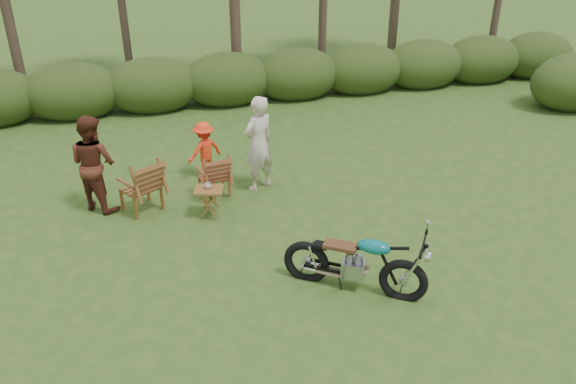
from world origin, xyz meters
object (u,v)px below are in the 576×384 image
object	(u,v)px
motorcycle	(352,288)
lawn_chair_right	(215,195)
child	(207,177)
cup	(208,186)
lawn_chair_left	(143,209)
adult_b	(101,207)
side_table	(210,202)
adult_a	(260,188)

from	to	relation	value
motorcycle	lawn_chair_right	xyz separation A→B (m)	(-1.41, 3.45, 0.00)
lawn_chair_right	child	size ratio (longest dim) A/B	0.73
lawn_chair_right	cup	bearing A→B (deg)	64.67
lawn_chair_left	adult_b	world-z (taller)	adult_b
side_table	child	xyz separation A→B (m)	(0.18, 1.62, -0.26)
side_table	lawn_chair_right	bearing A→B (deg)	74.90
side_table	lawn_chair_left	bearing A→B (deg)	153.21
adult_a	adult_b	xyz separation A→B (m)	(-2.96, 0.04, 0.00)
child	cup	bearing A→B (deg)	58.28
adult_b	child	distance (m)	2.18
motorcycle	cup	bearing A→B (deg)	156.66
adult_a	adult_b	distance (m)	2.96
adult_a	adult_b	size ratio (longest dim) A/B	1.05
lawn_chair_left	adult_a	distance (m)	2.24
lawn_chair_right	child	world-z (taller)	child
motorcycle	lawn_chair_left	bearing A→B (deg)	165.94
motorcycle	adult_a	world-z (taller)	adult_a
lawn_chair_right	adult_b	xyz separation A→B (m)	(-2.08, 0.09, 0.00)
cup	side_table	bearing A→B (deg)	-73.55
motorcycle	child	xyz separation A→B (m)	(-1.44, 4.29, 0.00)
motorcycle	child	world-z (taller)	child
lawn_chair_left	cup	distance (m)	1.37
child	adult_a	bearing A→B (deg)	114.41
motorcycle	adult_b	world-z (taller)	adult_b
cup	child	size ratio (longest dim) A/B	0.10
adult_a	side_table	bearing A→B (deg)	8.61
lawn_chair_left	adult_a	size ratio (longest dim) A/B	0.54
child	lawn_chair_left	bearing A→B (deg)	13.77
cup	adult_b	size ratio (longest dim) A/B	0.07
lawn_chair_right	adult_b	bearing A→B (deg)	-11.11
lawn_chair_right	child	distance (m)	0.84
adult_a	child	world-z (taller)	adult_a
side_table	cup	distance (m)	0.31
cup	lawn_chair_left	bearing A→B (deg)	154.62
adult_b	lawn_chair_right	bearing A→B (deg)	-138.30
lawn_chair_right	side_table	xyz separation A→B (m)	(-0.21, -0.78, 0.26)
side_table	adult_b	xyz separation A→B (m)	(-1.87, 0.87, -0.26)
lawn_chair_right	cup	size ratio (longest dim) A/B	7.21
motorcycle	cup	world-z (taller)	cup
side_table	cup	xyz separation A→B (m)	(-0.01, 0.04, 0.31)
motorcycle	adult_a	size ratio (longest dim) A/B	1.07
side_table	adult_b	distance (m)	2.08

